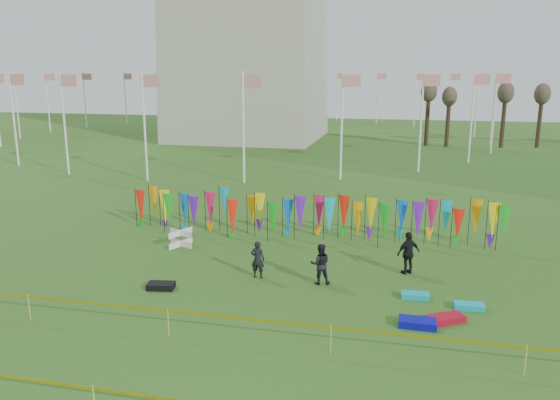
% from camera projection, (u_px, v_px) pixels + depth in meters
% --- Properties ---
extents(ground, '(160.00, 160.00, 0.00)m').
position_uv_depth(ground, '(259.00, 308.00, 18.75)').
color(ground, '#2A4B15').
rests_on(ground, ground).
extents(flagpole_ring, '(57.40, 56.16, 8.00)m').
position_uv_depth(flagpole_ring, '(250.00, 105.00, 66.43)').
color(flagpole_ring, white).
rests_on(flagpole_ring, ground).
extents(banner_row, '(18.64, 0.64, 2.10)m').
position_uv_depth(banner_row, '(308.00, 215.00, 26.18)').
color(banner_row, black).
rests_on(banner_row, ground).
extents(caution_tape_near, '(26.00, 0.02, 0.90)m').
position_uv_depth(caution_tape_near, '(228.00, 318.00, 16.17)').
color(caution_tape_near, '#DADA04').
rests_on(caution_tape_near, ground).
extents(box_kite, '(0.74, 0.74, 0.82)m').
position_uv_depth(box_kite, '(181.00, 238.00, 25.23)').
color(box_kite, red).
rests_on(box_kite, ground).
extents(person_left, '(0.55, 0.41, 1.50)m').
position_uv_depth(person_left, '(258.00, 259.00, 21.36)').
color(person_left, black).
rests_on(person_left, ground).
extents(person_mid, '(0.87, 0.65, 1.59)m').
position_uv_depth(person_mid, '(320.00, 264.00, 20.72)').
color(person_mid, black).
rests_on(person_mid, ground).
extents(person_right, '(1.17, 1.06, 1.74)m').
position_uv_depth(person_right, '(408.00, 253.00, 21.75)').
color(person_right, black).
rests_on(person_right, ground).
extents(kite_bag_turquoise, '(1.00, 0.54, 0.20)m').
position_uv_depth(kite_bag_turquoise, '(415.00, 296.00, 19.53)').
color(kite_bag_turquoise, '#0DADD0').
rests_on(kite_bag_turquoise, ground).
extents(kite_bag_blue, '(1.17, 0.61, 0.24)m').
position_uv_depth(kite_bag_blue, '(417.00, 323.00, 17.35)').
color(kite_bag_blue, '#090CA2').
rests_on(kite_bag_blue, ground).
extents(kite_bag_red, '(1.30, 1.09, 0.22)m').
position_uv_depth(kite_bag_red, '(446.00, 319.00, 17.67)').
color(kite_bag_red, '#AD0B1E').
rests_on(kite_bag_red, ground).
extents(kite_bag_black, '(1.07, 0.73, 0.23)m').
position_uv_depth(kite_bag_black, '(161.00, 286.00, 20.37)').
color(kite_bag_black, black).
rests_on(kite_bag_black, ground).
extents(kite_bag_teal, '(1.03, 0.54, 0.19)m').
position_uv_depth(kite_bag_teal, '(469.00, 306.00, 18.66)').
color(kite_bag_teal, '#0EAFC7').
rests_on(kite_bag_teal, ground).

